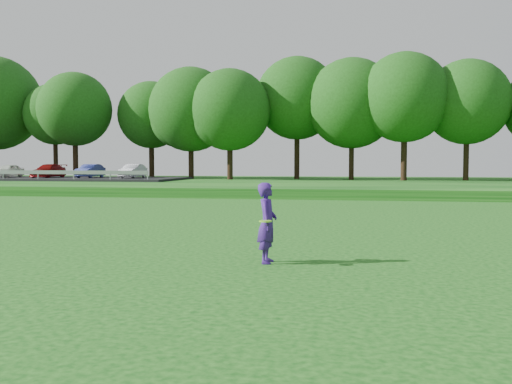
# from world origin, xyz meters

# --- Properties ---
(ground) EXTENTS (140.00, 140.00, 0.00)m
(ground) POSITION_xyz_m (0.00, 0.00, 0.00)
(ground) COLOR #0B3E0E
(ground) RESTS_ON ground
(berm) EXTENTS (130.00, 30.00, 0.60)m
(berm) POSITION_xyz_m (0.00, 34.00, 0.30)
(berm) COLOR #0B3E0E
(berm) RESTS_ON ground
(walking_path) EXTENTS (130.00, 1.60, 0.04)m
(walking_path) POSITION_xyz_m (0.00, 20.00, 0.02)
(walking_path) COLOR gray
(walking_path) RESTS_ON ground
(treeline) EXTENTS (104.00, 7.00, 15.00)m
(treeline) POSITION_xyz_m (0.00, 38.00, 8.10)
(treeline) COLOR #184510
(treeline) RESTS_ON berm
(parking_lot) EXTENTS (24.00, 9.00, 1.38)m
(parking_lot) POSITION_xyz_m (-24.51, 32.81, 1.03)
(parking_lot) COLOR black
(parking_lot) RESTS_ON berm
(woman) EXTENTS (0.43, 0.83, 1.72)m
(woman) POSITION_xyz_m (1.63, -1.58, 0.86)
(woman) COLOR #3C1A78
(woman) RESTS_ON ground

